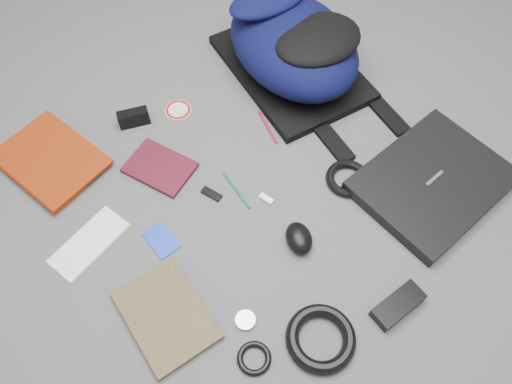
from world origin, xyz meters
TOP-DOWN VIEW (x-y plane):
  - ground at (0.00, 0.00)m, footprint 4.00×4.00m
  - backpack at (0.39, 0.30)m, footprint 0.45×0.59m
  - laptop at (0.40, -0.28)m, footprint 0.41×0.32m
  - textbook_red at (-0.49, 0.43)m, footprint 0.27×0.33m
  - comic_book at (-0.47, -0.12)m, footprint 0.20×0.26m
  - envelope at (-0.43, 0.16)m, footprint 0.22×0.14m
  - dvd_case at (-0.16, 0.24)m, footprint 0.19×0.22m
  - compact_camera at (-0.12, 0.43)m, footprint 0.10×0.06m
  - sticker_disc at (0.01, 0.39)m, footprint 0.11×0.11m
  - pen_teal at (-0.03, 0.05)m, footprint 0.02×0.14m
  - pen_red at (0.18, 0.16)m, footprint 0.04×0.13m
  - id_badge at (-0.28, 0.05)m, footprint 0.06×0.10m
  - usb_black at (-0.09, 0.08)m, footprint 0.04×0.06m
  - usb_silver at (0.01, -0.03)m, footprint 0.03×0.04m
  - mouse at (-0.00, -0.18)m, footprint 0.10×0.11m
  - headphone_left at (-0.33, -0.14)m, footprint 0.05×0.05m
  - headphone_right at (-0.24, -0.26)m, footprint 0.06×0.06m
  - cable_coil at (0.23, -0.12)m, footprint 0.13×0.13m
  - power_brick at (0.06, -0.46)m, footprint 0.14×0.06m
  - power_cord_coil at (-0.13, -0.40)m, footprint 0.22×0.22m
  - earbud_coil at (-0.28, -0.34)m, footprint 0.10×0.10m

SIDE VIEW (x-z plane):
  - ground at x=0.00m, z-range 0.00..0.00m
  - sticker_disc at x=0.01m, z-range 0.00..0.00m
  - envelope at x=-0.43m, z-range 0.00..0.00m
  - id_badge at x=-0.28m, z-range 0.00..0.00m
  - pen_red at x=0.18m, z-range 0.00..0.01m
  - pen_teal at x=-0.03m, z-range 0.00..0.01m
  - usb_silver at x=0.01m, z-range 0.00..0.01m
  - usb_black at x=-0.09m, z-range 0.00..0.01m
  - headphone_left at x=-0.33m, z-range 0.00..0.01m
  - headphone_right at x=-0.24m, z-range 0.00..0.01m
  - dvd_case at x=-0.16m, z-range 0.00..0.01m
  - earbud_coil at x=-0.28m, z-range 0.00..0.01m
  - comic_book at x=-0.47m, z-range 0.00..0.02m
  - cable_coil at x=0.23m, z-range 0.00..0.02m
  - power_cord_coil at x=-0.13m, z-range 0.00..0.03m
  - textbook_red at x=-0.49m, z-range 0.00..0.03m
  - power_brick at x=0.06m, z-range 0.00..0.03m
  - laptop at x=0.40m, z-range 0.00..0.04m
  - mouse at x=0.00m, z-range 0.00..0.05m
  - compact_camera at x=-0.12m, z-range 0.00..0.05m
  - backpack at x=0.39m, z-range 0.00..0.23m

